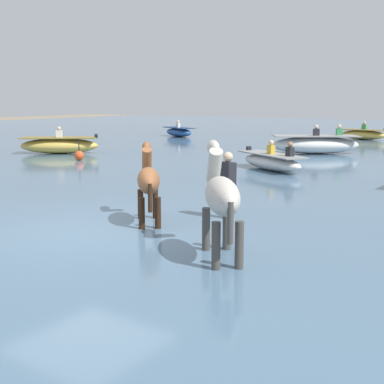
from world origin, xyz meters
TOP-DOWN VIEW (x-y plane):
  - ground_plane at (0.00, 0.00)m, footprint 120.00×120.00m
  - water_surface at (0.00, 10.00)m, footprint 90.00×90.00m
  - horse_lead_pinto at (2.90, 0.05)m, footprint 1.47×1.60m
  - horse_trailing_chestnut at (0.50, 1.22)m, footprint 1.33×1.43m
  - boat_mid_outer at (-13.14, 20.90)m, footprint 2.92×2.05m
  - boat_distant_east at (-11.30, 9.27)m, footprint 3.52×3.07m
  - boat_far_offshore at (-1.79, 15.75)m, footprint 3.99×3.38m
  - boat_near_starboard at (-2.53, 25.22)m, footprint 2.88×1.39m
  - boat_far_inshore at (-0.97, 9.69)m, footprint 3.18×2.36m
  - person_wading_close at (1.59, 2.44)m, footprint 0.37×0.31m
  - channel_buoy at (-8.61, 7.93)m, footprint 0.38×0.38m

SIDE VIEW (x-z plane):
  - ground_plane at x=0.00m, z-range 0.00..0.00m
  - water_surface at x=0.00m, z-range 0.00..0.26m
  - channel_buoy at x=-8.61m, z-range 0.02..0.89m
  - boat_far_inshore at x=-0.97m, z-range 0.03..1.07m
  - boat_mid_outer at x=-13.14m, z-range 0.02..1.09m
  - boat_near_starboard at x=-2.53m, z-range 0.02..1.10m
  - boat_distant_east at x=-11.30m, z-range 0.02..1.23m
  - boat_far_offshore at x=-1.79m, z-range 0.02..1.31m
  - person_wading_close at x=1.59m, z-range 0.05..1.68m
  - horse_trailing_chestnut at x=0.50m, z-range 0.17..1.97m
  - horse_lead_pinto at x=2.90m, z-range 0.19..2.20m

